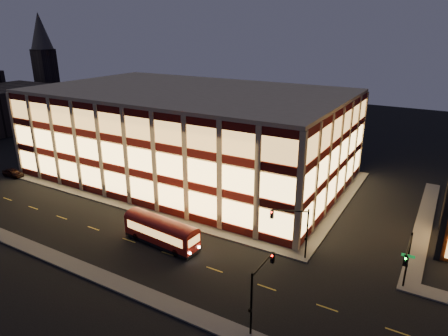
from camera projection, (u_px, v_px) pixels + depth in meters
The scene contains 13 objects.
ground at pixel (138, 214), 54.37m from camera, with size 200.00×200.00×0.00m, color black.
sidewalk_office_south at pixel (126, 206), 56.58m from camera, with size 54.00×2.00×0.15m, color #514F4C.
sidewalk_office_east at pixel (340, 204), 57.23m from camera, with size 2.00×30.00×0.15m, color #514F4C.
sidewalk_tower_west at pixel (424, 222), 52.00m from camera, with size 2.00×30.00×0.15m, color #514F4C.
sidewalk_near at pixel (57, 258), 43.77m from camera, with size 100.00×2.00×0.15m, color #514F4C.
office_building at pixel (190, 133), 67.09m from camera, with size 50.45×30.45×14.50m.
church_tower at pixel (47, 81), 117.19m from camera, with size 5.00×5.00×18.00m, color #2D2621.
church_spire at pixel (40, 31), 112.50m from camera, with size 6.00×6.00×10.00m, color #4C473F.
traffic_signal_far at pixel (294, 225), 42.62m from camera, with size 3.79×1.87×6.00m.
traffic_signal_right at pixel (407, 258), 36.55m from camera, with size 1.20×4.37×6.00m.
traffic_signal_near at pixel (260, 283), 32.83m from camera, with size 0.32×4.45×6.00m.
trolley_bus at pixel (161, 230), 46.21m from camera, with size 9.95×3.29×3.31m.
parked_car_0 at pixel (13, 173), 67.62m from camera, with size 1.62×4.03×1.37m, color black.
Camera 1 is at (34.98, -36.47, 24.09)m, focal length 32.00 mm.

